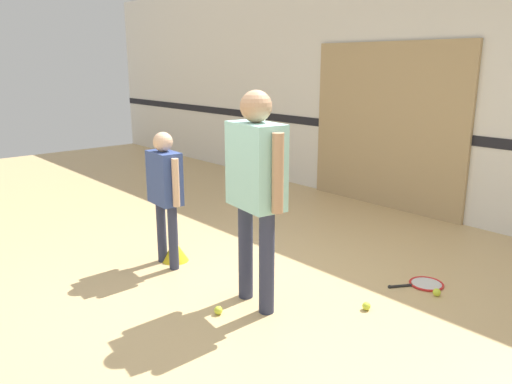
{
  "coord_description": "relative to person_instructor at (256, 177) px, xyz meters",
  "views": [
    {
      "loc": [
        2.91,
        -2.41,
        1.9
      ],
      "look_at": [
        0.15,
        0.03,
        0.94
      ],
      "focal_mm": 35.0,
      "sensor_mm": 36.0,
      "label": 1
    }
  ],
  "objects": [
    {
      "name": "wall_panel",
      "position": [
        -1.03,
        3.19,
        0.02
      ],
      "size": [
        2.31,
        0.05,
        2.16
      ],
      "color": "tan",
      "rests_on": "ground_plane"
    },
    {
      "name": "person_instructor",
      "position": [
        0.0,
        0.0,
        0.0
      ],
      "size": [
        0.64,
        0.33,
        1.71
      ],
      "rotation": [
        0.0,
        0.0,
        -0.14
      ],
      "color": "#2D334C",
      "rests_on": "ground_plane"
    },
    {
      "name": "person_student_left",
      "position": [
        -1.16,
        -0.1,
        -0.26
      ],
      "size": [
        0.49,
        0.22,
        1.29
      ],
      "rotation": [
        0.0,
        0.0,
        -0.07
      ],
      "color": "#2D334C",
      "rests_on": "ground_plane"
    },
    {
      "name": "tennis_ball_near_instructor",
      "position": [
        -0.06,
        -0.33,
        -1.02
      ],
      "size": [
        0.07,
        0.07,
        0.07
      ],
      "primitive_type": "sphere",
      "color": "#CCE038",
      "rests_on": "ground_plane"
    },
    {
      "name": "wall_back",
      "position": [
        -0.15,
        3.25,
        0.54
      ],
      "size": [
        16.0,
        0.07,
        3.2
      ],
      "color": "silver",
      "rests_on": "ground_plane"
    },
    {
      "name": "ground_plane",
      "position": [
        -0.15,
        -0.03,
        -1.05
      ],
      "size": [
        16.0,
        16.0,
        0.0
      ],
      "primitive_type": "plane",
      "color": "tan"
    },
    {
      "name": "racket_spare_on_floor",
      "position": [
        0.72,
        1.35,
        -1.04
      ],
      "size": [
        0.41,
        0.52,
        0.03
      ],
      "rotation": [
        0.0,
        0.0,
        4.17
      ],
      "color": "red",
      "rests_on": "ground_plane"
    },
    {
      "name": "tennis_ball_by_spare_racket",
      "position": [
        0.9,
        1.23,
        -1.02
      ],
      "size": [
        0.07,
        0.07,
        0.07
      ],
      "primitive_type": "sphere",
      "color": "#CCE038",
      "rests_on": "ground_plane"
    },
    {
      "name": "tennis_ball_stray_left",
      "position": [
        0.66,
        0.59,
        -1.02
      ],
      "size": [
        0.07,
        0.07,
        0.07
      ],
      "primitive_type": "sphere",
      "color": "#CCE038",
      "rests_on": "ground_plane"
    },
    {
      "name": "training_cone",
      "position": [
        -1.21,
        0.0,
        -0.95
      ],
      "size": [
        0.26,
        0.26,
        0.21
      ],
      "color": "yellow",
      "rests_on": "ground_plane"
    }
  ]
}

